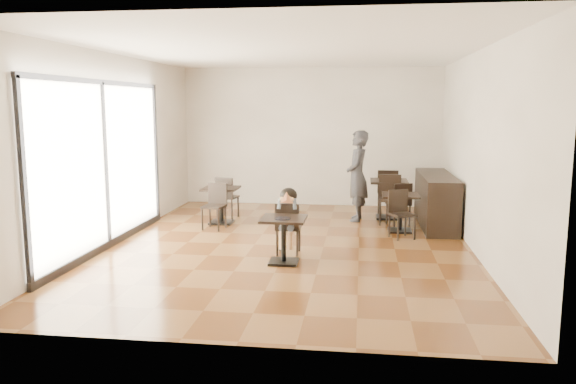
% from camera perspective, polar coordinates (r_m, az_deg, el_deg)
% --- Properties ---
extents(floor, '(6.00, 8.00, 0.01)m').
position_cam_1_polar(floor, '(9.48, 0.07, -5.47)').
color(floor, brown).
rests_on(floor, ground).
extents(ceiling, '(6.00, 8.00, 0.01)m').
position_cam_1_polar(ceiling, '(9.22, 0.08, 14.18)').
color(ceiling, white).
rests_on(ceiling, floor).
extents(wall_back, '(6.00, 0.01, 3.20)m').
position_cam_1_polar(wall_back, '(13.18, 2.33, 5.61)').
color(wall_back, white).
rests_on(wall_back, floor).
extents(wall_front, '(6.00, 0.01, 3.20)m').
position_cam_1_polar(wall_front, '(5.29, -5.53, 0.73)').
color(wall_front, white).
rests_on(wall_front, floor).
extents(wall_left, '(0.01, 8.00, 3.20)m').
position_cam_1_polar(wall_left, '(10.05, -17.19, 4.21)').
color(wall_left, white).
rests_on(wall_left, floor).
extents(wall_right, '(0.01, 8.00, 3.20)m').
position_cam_1_polar(wall_right, '(9.31, 18.74, 3.80)').
color(wall_right, white).
rests_on(wall_right, floor).
extents(storefront_window, '(0.04, 4.50, 2.60)m').
position_cam_1_polar(storefront_window, '(9.60, -18.21, 2.77)').
color(storefront_window, white).
rests_on(storefront_window, floor).
extents(child_table, '(0.66, 0.66, 0.69)m').
position_cam_1_polar(child_table, '(8.37, -0.45, -4.95)').
color(child_table, black).
rests_on(child_table, floor).
extents(child_chair, '(0.37, 0.37, 0.83)m').
position_cam_1_polar(child_chair, '(8.89, 0.04, -3.67)').
color(child_chair, black).
rests_on(child_chair, floor).
extents(child, '(0.37, 0.52, 1.05)m').
position_cam_1_polar(child, '(8.87, 0.04, -2.99)').
color(child, slate).
rests_on(child, child_chair).
extents(plate, '(0.23, 0.23, 0.01)m').
position_cam_1_polar(plate, '(8.20, -0.55, -2.71)').
color(plate, black).
rests_on(plate, child_table).
extents(pizza_slice, '(0.24, 0.19, 0.06)m').
position_cam_1_polar(pizza_slice, '(8.61, -0.12, -0.74)').
color(pizza_slice, '#EDBC75').
rests_on(pizza_slice, child).
extents(adult_patron, '(0.46, 0.68, 1.84)m').
position_cam_1_polar(adult_patron, '(11.45, 7.06, 1.63)').
color(adult_patron, '#39393F').
rests_on(adult_patron, floor).
extents(cafe_table_mid, '(0.89, 0.89, 0.71)m').
position_cam_1_polar(cafe_table_mid, '(10.64, 11.32, -2.10)').
color(cafe_table_mid, black).
rests_on(cafe_table_mid, floor).
extents(cafe_table_left, '(0.79, 0.79, 0.72)m').
position_cam_1_polar(cafe_table_left, '(11.25, -6.81, -1.36)').
color(cafe_table_left, black).
rests_on(cafe_table_left, floor).
extents(cafe_table_back, '(0.78, 0.78, 0.80)m').
position_cam_1_polar(cafe_table_back, '(11.83, 10.17, -0.74)').
color(cafe_table_back, black).
rests_on(cafe_table_back, floor).
extents(chair_mid_a, '(0.51, 0.51, 0.85)m').
position_cam_1_polar(chair_mid_a, '(11.17, 11.15, -1.20)').
color(chair_mid_a, black).
rests_on(chair_mid_a, floor).
extents(chair_mid_b, '(0.51, 0.51, 0.85)m').
position_cam_1_polar(chair_mid_b, '(10.09, 11.53, -2.29)').
color(chair_mid_b, black).
rests_on(chair_mid_b, floor).
extents(chair_left_a, '(0.45, 0.45, 0.87)m').
position_cam_1_polar(chair_left_a, '(11.77, -6.16, -0.54)').
color(chair_left_a, black).
rests_on(chair_left_a, floor).
extents(chair_left_b, '(0.45, 0.45, 0.87)m').
position_cam_1_polar(chair_left_b, '(10.72, -7.54, -1.49)').
color(chair_left_b, black).
rests_on(chair_left_b, floor).
extents(chair_back_a, '(0.44, 0.44, 0.96)m').
position_cam_1_polar(chair_back_a, '(12.36, 10.07, 0.06)').
color(chair_back_a, black).
rests_on(chair_back_a, floor).
extents(chair_back_b, '(0.44, 0.44, 0.96)m').
position_cam_1_polar(chair_back_b, '(11.28, 10.31, -0.79)').
color(chair_back_b, black).
rests_on(chair_back_b, floor).
extents(service_counter, '(0.60, 2.40, 1.00)m').
position_cam_1_polar(service_counter, '(11.35, 14.80, -0.79)').
color(service_counter, black).
rests_on(service_counter, floor).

